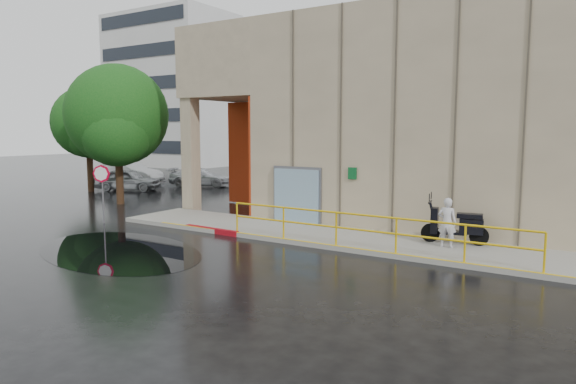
# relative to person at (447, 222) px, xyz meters

# --- Properties ---
(ground) EXTENTS (120.00, 120.00, 0.00)m
(ground) POSITION_rel_person_xyz_m (-6.22, -4.66, -0.90)
(ground) COLOR black
(ground) RESTS_ON ground
(sidewalk) EXTENTS (20.00, 3.00, 0.15)m
(sidewalk) POSITION_rel_person_xyz_m (-2.22, -0.16, -0.82)
(sidewalk) COLOR gray
(sidewalk) RESTS_ON ground
(building) EXTENTS (20.00, 10.17, 8.00)m
(building) POSITION_rel_person_xyz_m (-1.12, 6.33, 3.31)
(building) COLOR gray
(building) RESTS_ON ground
(guardrail) EXTENTS (9.56, 0.06, 1.03)m
(guardrail) POSITION_rel_person_xyz_m (-1.97, -1.51, -0.22)
(guardrail) COLOR #E8B90C
(guardrail) RESTS_ON sidewalk
(distant_building) EXTENTS (12.00, 8.08, 15.00)m
(distant_building) POSITION_rel_person_xyz_m (-34.22, 23.32, 6.61)
(distant_building) COLOR beige
(distant_building) RESTS_ON ground
(person) EXTENTS (0.56, 0.38, 1.49)m
(person) POSITION_rel_person_xyz_m (0.00, 0.00, 0.00)
(person) COLOR silver
(person) RESTS_ON sidewalk
(scooter) EXTENTS (2.04, 0.98, 1.55)m
(scooter) POSITION_rel_person_xyz_m (0.10, 0.60, 0.14)
(scooter) COLOR black
(scooter) RESTS_ON sidewalk
(stop_sign) EXTENTS (0.63, 0.34, 2.29)m
(stop_sign) POSITION_rel_person_xyz_m (-12.64, -2.37, 0.79)
(stop_sign) COLOR slate
(stop_sign) RESTS_ON ground
(red_curb) EXTENTS (2.41, 0.29, 0.18)m
(red_curb) POSITION_rel_person_xyz_m (-7.83, -1.56, -0.81)
(red_curb) COLOR maroon
(red_curb) RESTS_ON ground
(puddle) EXTENTS (7.44, 5.66, 0.01)m
(puddle) POSITION_rel_person_xyz_m (-8.42, -5.12, -0.89)
(puddle) COLOR black
(puddle) RESTS_ON ground
(car_a) EXTENTS (4.17, 3.05, 1.32)m
(car_a) POSITION_rel_person_xyz_m (-20.42, 5.49, -0.24)
(car_a) COLOR #A7ABAE
(car_a) RESTS_ON ground
(car_b) EXTENTS (4.92, 2.46, 1.55)m
(car_b) POSITION_rel_person_xyz_m (-22.84, 7.55, -0.12)
(car_b) COLOR silver
(car_b) RESTS_ON ground
(car_c) EXTENTS (4.39, 3.07, 1.18)m
(car_c) POSITION_rel_person_xyz_m (-18.41, 9.66, -0.31)
(car_c) COLOR silver
(car_c) RESTS_ON ground
(tree_near) EXTENTS (4.87, 4.87, 6.77)m
(tree_near) POSITION_rel_person_xyz_m (-16.17, 1.37, 3.25)
(tree_near) COLOR black
(tree_near) RESTS_ON ground
(tree_far) EXTENTS (4.12, 4.12, 6.12)m
(tree_far) POSITION_rel_person_xyz_m (-21.83, 3.97, 3.00)
(tree_far) COLOR black
(tree_far) RESTS_ON ground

